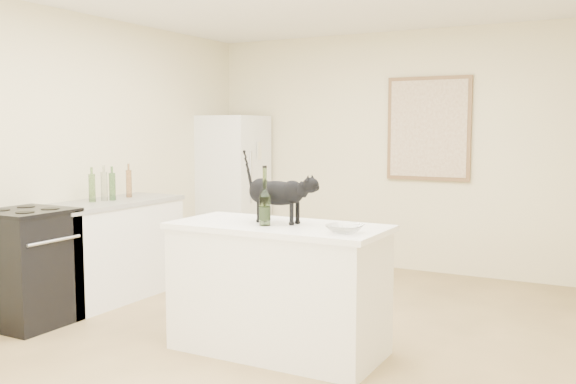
# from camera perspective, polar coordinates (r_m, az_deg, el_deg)

# --- Properties ---
(floor) EXTENTS (5.50, 5.50, 0.00)m
(floor) POSITION_cam_1_polar(r_m,az_deg,el_deg) (4.83, -0.74, -13.08)
(floor) COLOR tan
(floor) RESTS_ON ground
(wall_back) EXTENTS (4.50, 0.00, 4.50)m
(wall_back) POSITION_cam_1_polar(r_m,az_deg,el_deg) (7.11, 10.11, 3.57)
(wall_back) COLOR beige
(wall_back) RESTS_ON ground
(wall_left) EXTENTS (0.00, 5.50, 5.50)m
(wall_left) POSITION_cam_1_polar(r_m,az_deg,el_deg) (6.01, -19.89, 2.93)
(wall_left) COLOR beige
(wall_left) RESTS_ON ground
(island_base) EXTENTS (1.44, 0.67, 0.86)m
(island_base) POSITION_cam_1_polar(r_m,az_deg,el_deg) (4.50, -0.87, -8.81)
(island_base) COLOR white
(island_base) RESTS_ON floor
(island_top) EXTENTS (1.50, 0.70, 0.04)m
(island_top) POSITION_cam_1_polar(r_m,az_deg,el_deg) (4.40, -0.88, -3.13)
(island_top) COLOR white
(island_top) RESTS_ON island_base
(left_cabinets) EXTENTS (0.60, 1.40, 0.86)m
(left_cabinets) POSITION_cam_1_polar(r_m,az_deg,el_deg) (6.10, -15.61, -5.14)
(left_cabinets) COLOR white
(left_cabinets) RESTS_ON floor
(left_countertop) EXTENTS (0.62, 1.44, 0.04)m
(left_countertop) POSITION_cam_1_polar(r_m,az_deg,el_deg) (6.03, -15.73, -0.94)
(left_countertop) COLOR gray
(left_countertop) RESTS_ON left_cabinets
(stove) EXTENTS (0.60, 0.60, 0.90)m
(stove) POSITION_cam_1_polar(r_m,az_deg,el_deg) (5.50, -22.18, -6.33)
(stove) COLOR black
(stove) RESTS_ON floor
(fridge) EXTENTS (0.68, 0.68, 1.70)m
(fridge) POSITION_cam_1_polar(r_m,az_deg,el_deg) (7.63, -4.97, 0.39)
(fridge) COLOR white
(fridge) RESTS_ON floor
(artwork_frame) EXTENTS (0.90, 0.03, 1.10)m
(artwork_frame) POSITION_cam_1_polar(r_m,az_deg,el_deg) (6.99, 12.41, 5.54)
(artwork_frame) COLOR brown
(artwork_frame) RESTS_ON wall_back
(artwork_canvas) EXTENTS (0.82, 0.00, 1.02)m
(artwork_canvas) POSITION_cam_1_polar(r_m,az_deg,el_deg) (6.97, 12.37, 5.54)
(artwork_canvas) COLOR beige
(artwork_canvas) RESTS_ON wall_back
(black_cat) EXTENTS (0.54, 0.19, 0.37)m
(black_cat) POSITION_cam_1_polar(r_m,az_deg,el_deg) (4.43, -1.00, -0.38)
(black_cat) COLOR black
(black_cat) RESTS_ON island_top
(wine_bottle) EXTENTS (0.09, 0.09, 0.36)m
(wine_bottle) POSITION_cam_1_polar(r_m,az_deg,el_deg) (4.31, -2.09, -0.67)
(wine_bottle) COLOR #314F1F
(wine_bottle) RESTS_ON island_top
(glass_bowl) EXTENTS (0.23, 0.23, 0.06)m
(glass_bowl) POSITION_cam_1_polar(r_m,az_deg,el_deg) (4.03, 5.10, -3.29)
(glass_bowl) COLOR white
(glass_bowl) RESTS_ON island_top
(fridge_paper) EXTENTS (0.03, 0.16, 0.20)m
(fridge_paper) POSITION_cam_1_polar(r_m,az_deg,el_deg) (7.47, -2.52, 3.73)
(fridge_paper) COLOR white
(fridge_paper) RESTS_ON fridge
(counter_bottle_cluster) EXTENTS (0.12, 0.51, 0.26)m
(counter_bottle_cluster) POSITION_cam_1_polar(r_m,az_deg,el_deg) (6.06, -15.66, 0.50)
(counter_bottle_cluster) COLOR #94A095
(counter_bottle_cluster) RESTS_ON left_countertop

